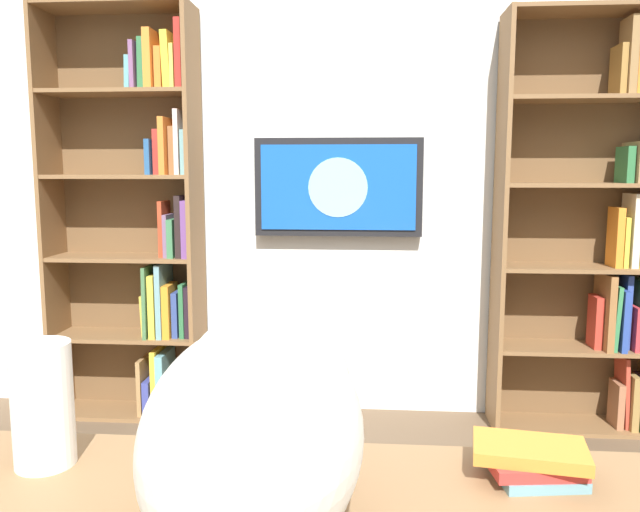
{
  "coord_description": "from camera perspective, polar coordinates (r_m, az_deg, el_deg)",
  "views": [
    {
      "loc": [
        -0.13,
        1.14,
        1.31
      ],
      "look_at": [
        0.05,
        -1.14,
        1.0
      ],
      "focal_mm": 35.33,
      "sensor_mm": 36.0,
      "label": 1
    }
  ],
  "objects": [
    {
      "name": "bookshelf_right",
      "position": [
        3.43,
        -15.75,
        2.79
      ],
      "size": [
        0.79,
        0.28,
        2.13
      ],
      "color": "brown",
      "rests_on": "ground"
    },
    {
      "name": "bookshelf_left",
      "position": [
        3.41,
        23.89,
        2.22
      ],
      "size": [
        0.8,
        0.28,
        2.07
      ],
      "color": "brown",
      "rests_on": "ground"
    },
    {
      "name": "cat",
      "position": [
        0.99,
        -5.58,
        -14.24
      ],
      "size": [
        0.32,
        0.61,
        0.36
      ],
      "color": "silver",
      "rests_on": "desk"
    },
    {
      "name": "wall_mounted_tv",
      "position": [
        3.29,
        1.67,
        6.24
      ],
      "size": [
        0.87,
        0.07,
        0.51
      ],
      "color": "black"
    },
    {
      "name": "wall_back",
      "position": [
        3.37,
        2.43,
        8.46
      ],
      "size": [
        4.52,
        0.06,
        2.7
      ],
      "primitive_type": "cube",
      "color": "silver",
      "rests_on": "ground"
    },
    {
      "name": "desk_book_stack",
      "position": [
        1.24,
        18.67,
        -17.11
      ],
      "size": [
        0.21,
        0.15,
        0.06
      ],
      "color": "#6699A8",
      "rests_on": "desk"
    },
    {
      "name": "paper_towel_roll",
      "position": [
        1.3,
        -23.82,
        -12.19
      ],
      "size": [
        0.11,
        0.11,
        0.23
      ],
      "primitive_type": "cylinder",
      "color": "white",
      "rests_on": "desk"
    }
  ]
}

